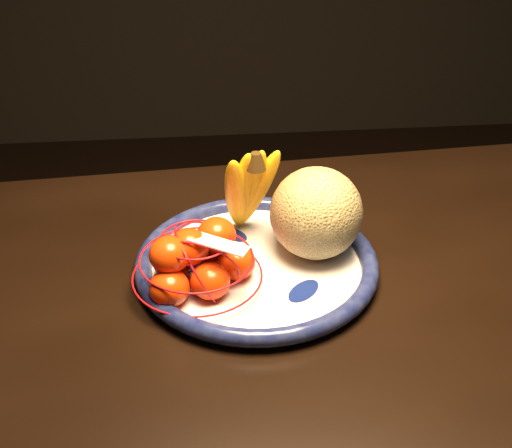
{
  "coord_description": "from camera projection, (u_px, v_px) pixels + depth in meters",
  "views": [
    {
      "loc": [
        -0.23,
        -0.51,
        1.31
      ],
      "look_at": [
        -0.16,
        0.26,
        0.82
      ],
      "focal_mm": 50.0,
      "sensor_mm": 36.0,
      "label": 1
    }
  ],
  "objects": [
    {
      "name": "fruit_bowl",
      "position": [
        257.0,
        264.0,
        0.94
      ],
      "size": [
        0.32,
        0.32,
        0.03
      ],
      "rotation": [
        0.0,
        0.0,
        0.21
      ],
      "color": "white",
      "rests_on": "dining_table"
    },
    {
      "name": "banana_bunch",
      "position": [
        247.0,
        186.0,
        0.96
      ],
      "size": [
        0.1,
        0.1,
        0.15
      ],
      "rotation": [
        0.0,
        0.0,
        0.36
      ],
      "color": "yellow",
      "rests_on": "fruit_bowl"
    },
    {
      "name": "mandarin_bag",
      "position": [
        197.0,
        261.0,
        0.89
      ],
      "size": [
        0.21,
        0.21,
        0.1
      ],
      "rotation": [
        0.0,
        0.0,
        0.37
      ],
      "color": "#FF3B10",
      "rests_on": "fruit_bowl"
    },
    {
      "name": "price_tag",
      "position": [
        219.0,
        244.0,
        0.85
      ],
      "size": [
        0.08,
        0.06,
        0.01
      ],
      "primitive_type": "cube",
      "rotation": [
        -0.14,
        0.1,
        -0.44
      ],
      "color": "white",
      "rests_on": "mandarin_bag"
    },
    {
      "name": "dining_table",
      "position": [
        300.0,
        388.0,
        0.88
      ],
      "size": [
        1.55,
        1.0,
        0.75
      ],
      "rotation": [
        0.0,
        0.0,
        0.07
      ],
      "color": "black",
      "rests_on": "ground"
    },
    {
      "name": "cantaloupe",
      "position": [
        316.0,
        213.0,
        0.93
      ],
      "size": [
        0.12,
        0.12,
        0.12
      ],
      "primitive_type": "sphere",
      "color": "olive",
      "rests_on": "fruit_bowl"
    }
  ]
}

